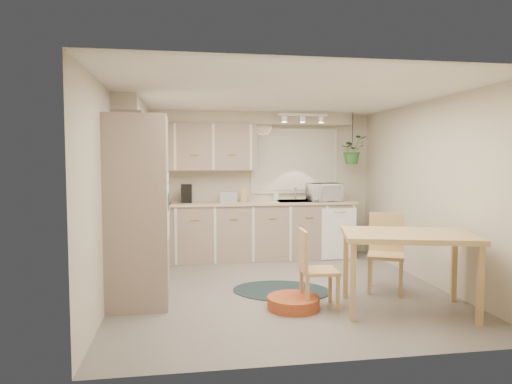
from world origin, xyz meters
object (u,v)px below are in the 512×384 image
chair_back (386,253)px  pet_bed (293,303)px  dining_table (407,272)px  chair_left (319,269)px  microwave (325,190)px  braided_rug (281,290)px

chair_back → pet_bed: (-1.28, -0.46, -0.41)m
dining_table → chair_left: bearing=164.6°
dining_table → chair_left: size_ratio=1.56×
pet_bed → microwave: microwave is taller
braided_rug → microwave: size_ratio=2.28×
dining_table → chair_left: chair_left is taller
dining_table → braided_rug: bearing=141.6°
chair_back → pet_bed: chair_back is taller
dining_table → microwave: (-0.06, 2.71, 0.70)m
chair_left → microwave: (0.84, 2.46, 0.69)m
chair_left → chair_back: bearing=118.9°
braided_rug → microwave: bearing=58.1°
chair_left → pet_bed: bearing=-85.8°
braided_rug → pet_bed: 0.69m
chair_back → microwave: size_ratio=1.78×
chair_left → pet_bed: chair_left is taller
braided_rug → chair_back: bearing=-9.9°
braided_rug → pet_bed: pet_bed is taller
braided_rug → pet_bed: size_ratio=2.12×
chair_left → braided_rug: (-0.27, 0.68, -0.43)m
pet_bed → microwave: 2.91m
chair_left → braided_rug: chair_left is taller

